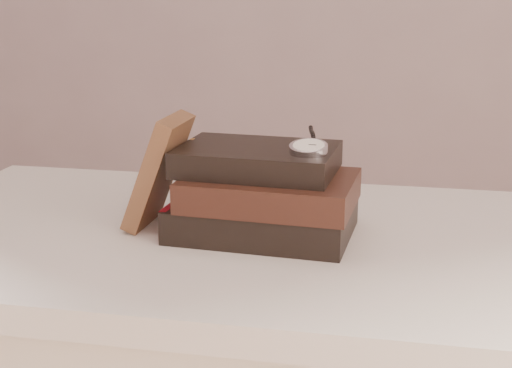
# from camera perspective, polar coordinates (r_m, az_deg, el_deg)

# --- Properties ---
(table) EXTENTS (1.00, 0.60, 0.75)m
(table) POSITION_cam_1_polar(r_m,az_deg,el_deg) (1.13, -3.07, -8.01)
(table) COLOR beige
(table) RESTS_ON ground
(book_stack) EXTENTS (0.27, 0.20, 0.13)m
(book_stack) POSITION_cam_1_polar(r_m,az_deg,el_deg) (1.06, 0.61, -0.82)
(book_stack) COLOR black
(book_stack) RESTS_ON table
(journal) EXTENTS (0.09, 0.11, 0.17)m
(journal) POSITION_cam_1_polar(r_m,az_deg,el_deg) (1.10, -7.61, 1.00)
(journal) COLOR #432919
(journal) RESTS_ON table
(pocket_watch) EXTENTS (0.06, 0.16, 0.02)m
(pocket_watch) POSITION_cam_1_polar(r_m,az_deg,el_deg) (1.02, 4.15, 2.92)
(pocket_watch) COLOR silver
(pocket_watch) RESTS_ON book_stack
(eyeglasses) EXTENTS (0.11, 0.13, 0.05)m
(eyeglasses) POSITION_cam_1_polar(r_m,az_deg,el_deg) (1.16, -2.71, 1.32)
(eyeglasses) COLOR silver
(eyeglasses) RESTS_ON book_stack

